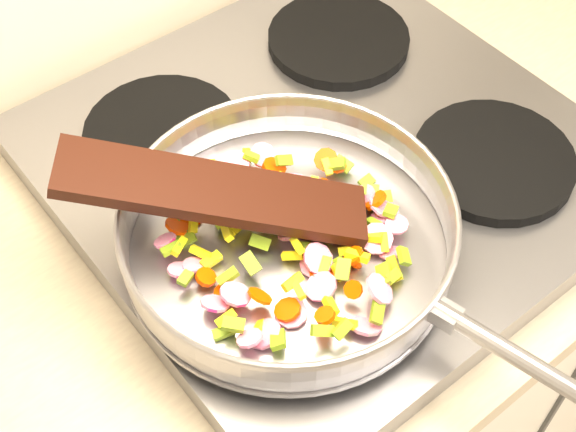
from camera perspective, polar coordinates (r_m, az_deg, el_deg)
cooktop at (r=0.98m, az=2.65°, el=3.86°), size 0.60×0.60×0.04m
grate_fl at (r=0.83m, az=1.54°, el=-4.91°), size 0.19×0.19×0.02m
grate_fr at (r=0.97m, az=14.44°, el=3.85°), size 0.19×0.19×0.02m
grate_bl at (r=0.98m, az=-8.91°, el=5.89°), size 0.19×0.19×0.02m
grate_br at (r=1.10m, az=3.61°, el=12.44°), size 0.19×0.19×0.02m
saute_pan at (r=0.82m, az=0.10°, el=-0.99°), size 0.39×0.55×0.06m
vegetable_heap at (r=0.83m, az=0.55°, el=-1.60°), size 0.26×0.28×0.05m
wooden_spatula at (r=0.82m, az=-5.20°, el=1.71°), size 0.29×0.25×0.10m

